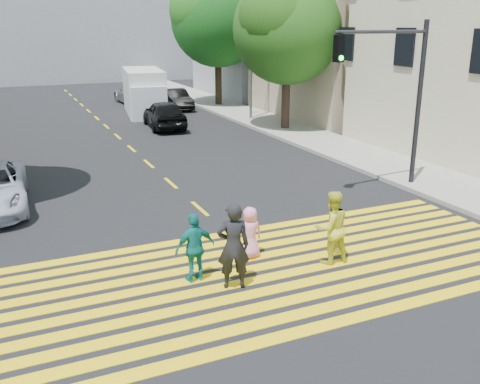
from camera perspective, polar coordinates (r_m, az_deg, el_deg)
ground at (r=11.37m, az=6.31°, el=-10.95°), size 120.00×120.00×0.00m
sidewalk_right at (r=27.76m, az=5.92°, el=6.37°), size 3.00×60.00×0.15m
crosswalk at (r=12.35m, az=3.31°, el=-8.39°), size 13.40×5.30×0.01m
lane_line at (r=31.95m, az=-14.58°, el=7.24°), size 0.12×34.40×0.01m
building_right_tan at (r=34.16m, az=12.59°, el=16.45°), size 10.00×10.00×10.00m
building_right_grey at (r=43.52m, az=3.64°, el=16.96°), size 10.00×10.00×10.00m
backdrop_block at (r=56.80m, az=-19.83°, el=17.14°), size 30.00×8.00×12.00m
tree_right_near at (r=28.14m, az=5.16°, el=17.56°), size 7.14×7.09×8.06m
tree_right_far at (r=36.74m, az=-2.30°, el=18.41°), size 7.03×6.49×8.86m
pedestrian_man at (r=11.25m, az=-0.72°, el=-5.78°), size 0.79×0.62×1.90m
pedestrian_woman at (r=12.61m, az=9.74°, el=-3.74°), size 0.88×0.70×1.76m
pedestrian_child at (r=12.79m, az=1.09°, el=-4.36°), size 0.64×0.44×1.27m
pedestrian_extra at (r=11.62m, az=-4.82°, el=-5.95°), size 0.95×0.48×1.57m
dark_car_near at (r=29.27m, az=-8.07°, el=8.22°), size 2.18×4.59×1.52m
silver_car at (r=38.82m, az=-11.21°, el=10.24°), size 2.20×4.94×1.41m
dark_car_parked at (r=35.92m, az=-6.85°, el=9.80°), size 1.46×3.99×1.31m
white_van at (r=34.07m, az=-10.15°, el=10.32°), size 2.96×6.01×2.71m
traffic_signal at (r=18.12m, az=16.50°, el=11.06°), size 3.77×0.60×5.53m
street_lamp at (r=30.92m, az=0.91°, el=16.36°), size 1.89×0.39×8.32m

